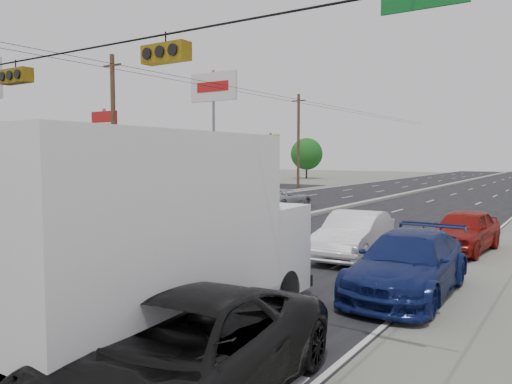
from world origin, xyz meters
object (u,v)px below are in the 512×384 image
red_sedan (179,244)px  queue_car_d (408,264)px  oncoming_near (160,203)px  queue_car_b (354,235)px  pole_sign_billboard (213,95)px  queue_car_e (464,231)px  box_truck (159,237)px  pole_sign_mid (105,134)px  utility_pole_left_c (298,140)px  queue_car_a (245,224)px  utility_pole_left_b (114,131)px  pole_sign_far (271,147)px  tree_left_far (307,154)px  black_suv (183,355)px  oncoming_far (284,199)px

red_sedan → queue_car_d: size_ratio=0.82×
oncoming_near → queue_car_b: bearing=168.3°
pole_sign_billboard → queue_car_e: bearing=-33.2°
box_truck → queue_car_d: bearing=61.3°
box_truck → oncoming_near: (-13.26, 13.56, -1.18)m
pole_sign_mid → pole_sign_billboard: pole_sign_billboard is taller
utility_pole_left_c → pole_sign_mid: (-4.50, -22.00, 0.01)m
queue_car_a → queue_car_e: size_ratio=0.82×
pole_sign_billboard → box_truck: bearing=-53.3°
utility_pole_left_b → queue_car_d: size_ratio=1.86×
queue_car_a → red_sedan: bearing=-72.1°
red_sedan → queue_car_d: (6.94, 0.86, 0.06)m
pole_sign_mid → queue_car_d: size_ratio=1.30×
pole_sign_mid → queue_car_e: size_ratio=1.57×
box_truck → pole_sign_far: bearing=117.0°
tree_left_far → queue_car_e: (31.60, -47.79, -2.95)m
box_truck → queue_car_e: box_truck is taller
tree_left_far → queue_car_d: size_ratio=1.14×
red_sedan → queue_car_e: (6.94, 7.72, 0.04)m
black_suv → queue_car_b: size_ratio=1.17×
box_truck → utility_pole_left_c: bearing=113.1°
queue_car_b → queue_car_d: 4.59m
pole_sign_far → tree_left_far: (-6.00, 20.00, -0.69)m
red_sedan → oncoming_far: bearing=104.8°
pole_sign_far → utility_pole_left_b: bearing=-82.0°
tree_left_far → black_suv: (30.71, -62.06, -2.95)m
utility_pole_left_b → box_truck: bearing=-38.8°
red_sedan → queue_car_a: size_ratio=1.19×
queue_car_e → oncoming_far: queue_car_e is taller
utility_pole_left_b → tree_left_far: size_ratio=1.63×
black_suv → oncoming_far: black_suv is taller
pole_sign_far → red_sedan: 40.28m
queue_car_b → queue_car_d: (2.90, -3.56, 0.00)m
utility_pole_left_b → queue_car_d: (22.10, -9.65, -4.33)m
tree_left_far → black_suv: 69.31m
box_truck → queue_car_e: (2.89, 12.67, -1.25)m
pole_sign_far → queue_car_b: size_ratio=1.27×
queue_car_d → pole_sign_billboard: bearing=135.6°
utility_pole_left_b → black_suv: (21.21, -17.06, -4.34)m
pole_sign_billboard → black_suv: size_ratio=1.99×
pole_sign_far → queue_car_b: 38.66m
pole_sign_far → pole_sign_billboard: bearing=-82.9°
utility_pole_left_c → pole_sign_far: 3.57m
tree_left_far → queue_car_a: bearing=-64.9°
box_truck → black_suv: bearing=-40.8°
queue_car_d → queue_car_e: (0.00, 6.86, -0.02)m
pole_sign_far → oncoming_far: 22.76m
queue_car_d → oncoming_near: bearing=153.2°
pole_sign_billboard → queue_car_a: 25.42m
tree_left_far → box_truck: 66.95m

